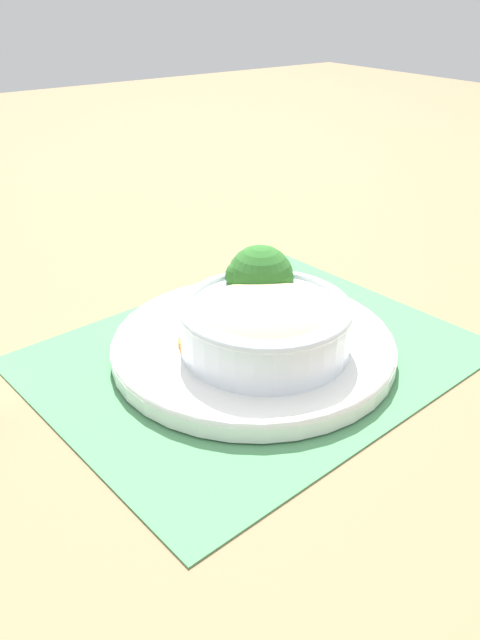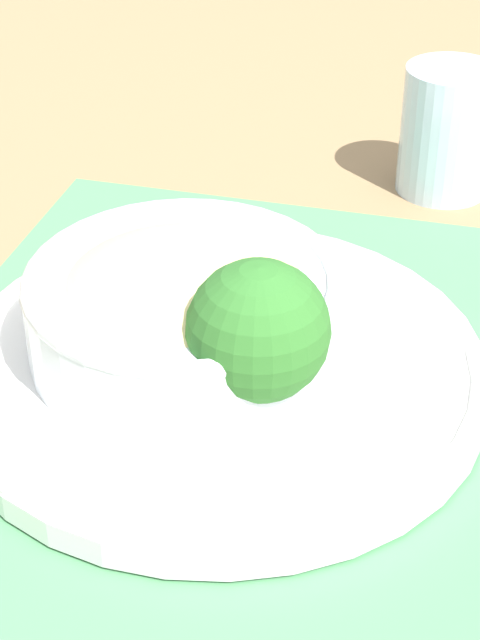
# 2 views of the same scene
# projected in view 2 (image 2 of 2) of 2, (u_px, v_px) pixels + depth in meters

# --- Properties ---
(ground_plane) EXTENTS (4.00, 4.00, 0.00)m
(ground_plane) POSITION_uv_depth(u_px,v_px,m) (219.00, 385.00, 0.63)
(ground_plane) COLOR #8C704C
(placemat) EXTENTS (0.49, 0.40, 0.00)m
(placemat) POSITION_uv_depth(u_px,v_px,m) (219.00, 383.00, 0.63)
(placemat) COLOR #4C8C59
(placemat) RESTS_ON ground_plane
(plate) EXTENTS (0.31, 0.31, 0.02)m
(plate) POSITION_uv_depth(u_px,v_px,m) (219.00, 365.00, 0.62)
(plate) COLOR white
(plate) RESTS_ON placemat
(bowl) EXTENTS (0.18, 0.18, 0.06)m
(bowl) POSITION_uv_depth(u_px,v_px,m) (186.00, 303.00, 0.61)
(bowl) COLOR silver
(bowl) RESTS_ON plate
(broccoli_floret) EXTENTS (0.08, 0.08, 0.09)m
(broccoli_floret) POSITION_uv_depth(u_px,v_px,m) (259.00, 331.00, 0.55)
(broccoli_floret) COLOR #759E51
(broccoli_floret) RESTS_ON plate
(carrot_slice_near) EXTENTS (0.04, 0.04, 0.01)m
(carrot_slice_near) POSITION_uv_depth(u_px,v_px,m) (297.00, 313.00, 0.65)
(carrot_slice_near) COLOR orange
(carrot_slice_near) RESTS_ON plate
(carrot_slice_middle) EXTENTS (0.04, 0.04, 0.01)m
(carrot_slice_middle) POSITION_uv_depth(u_px,v_px,m) (280.00, 306.00, 0.66)
(carrot_slice_middle) COLOR orange
(carrot_slice_middle) RESTS_ON plate
(water_glass) EXTENTS (0.07, 0.07, 0.10)m
(water_glass) POSITION_uv_depth(u_px,v_px,m) (446.00, 137.00, 0.82)
(water_glass) COLOR silver
(water_glass) RESTS_ON ground_plane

